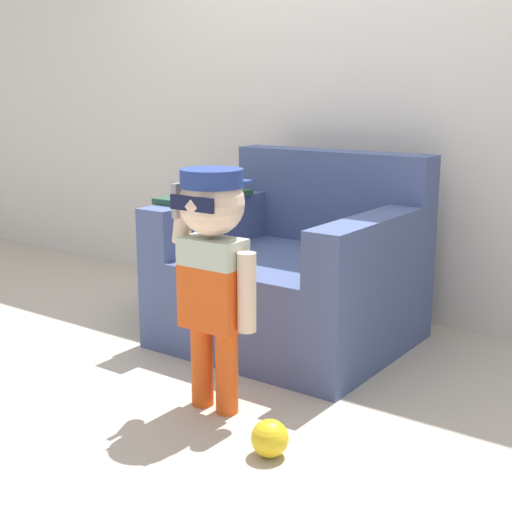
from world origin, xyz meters
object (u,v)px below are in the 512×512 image
object	(u,v)px
person_child	(213,253)
armchair	(294,276)
side_table	(168,265)
toy_ball	(270,438)

from	to	relation	value
person_child	armchair	bearing A→B (deg)	101.99
side_table	toy_ball	size ratio (longest dim) A/B	3.55
person_child	side_table	world-z (taller)	person_child
side_table	toy_ball	xyz separation A→B (m)	(1.35, -0.98, -0.22)
person_child	side_table	xyz separation A→B (m)	(-0.97, 0.79, -0.35)
person_child	toy_ball	distance (m)	0.71
side_table	toy_ball	bearing A→B (deg)	-35.78
armchair	toy_ball	world-z (taller)	armchair
armchair	person_child	world-z (taller)	person_child
armchair	toy_ball	size ratio (longest dim) A/B	8.43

